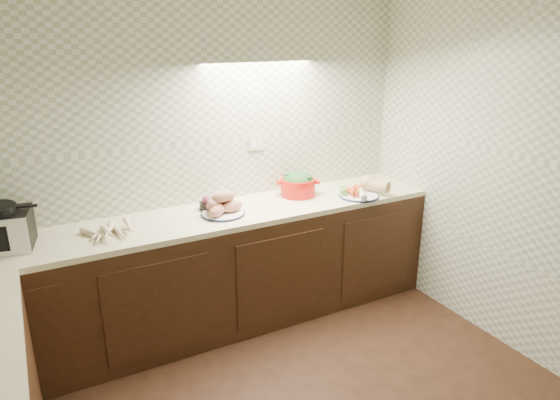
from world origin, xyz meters
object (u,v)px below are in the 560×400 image
dutch_oven (298,184)px  veg_plate (363,188)px  parsnip_pile (110,228)px  sweet_potato_plate (222,206)px

dutch_oven → veg_plate: 0.52m
parsnip_pile → veg_plate: (1.94, -0.13, 0.02)m
parsnip_pile → dutch_oven: dutch_oven is taller
parsnip_pile → sweet_potato_plate: 0.77m
sweet_potato_plate → dutch_oven: dutch_oven is taller
parsnip_pile → dutch_oven: size_ratio=0.92×
parsnip_pile → veg_plate: veg_plate is taller
veg_plate → dutch_oven: bearing=154.3°
parsnip_pile → dutch_oven: 1.47m
dutch_oven → veg_plate: dutch_oven is taller
parsnip_pile → veg_plate: size_ratio=0.85×
parsnip_pile → veg_plate: 1.94m
dutch_oven → parsnip_pile: bearing=-151.9°
dutch_oven → veg_plate: size_ratio=0.93×
sweet_potato_plate → veg_plate: 1.17m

